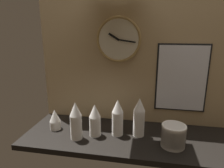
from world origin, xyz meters
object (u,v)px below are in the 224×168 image
cup_stack_center_right (139,117)px  cup_stack_far_left (55,119)px  cup_stack_left (76,121)px  bowl_stack_right (173,135)px  menu_board (181,78)px  cup_stack_center (118,117)px  cup_stack_center_left (95,120)px  wall_clock (118,40)px

cup_stack_center_right → cup_stack_far_left: size_ratio=1.79×
cup_stack_left → bowl_stack_right: size_ratio=1.69×
bowl_stack_right → menu_board: 0.46m
cup_stack_center_right → cup_stack_left: (-0.43, -0.13, -0.01)m
cup_stack_center → bowl_stack_right: bearing=-12.3°
cup_stack_far_left → menu_board: (0.95, 0.25, 0.31)m
cup_stack_center_left → menu_board: (0.62, 0.29, 0.27)m
cup_stack_center → cup_stack_center_right: bearing=6.2°
cup_stack_left → wall_clock: 0.69m
bowl_stack_right → menu_board: (0.07, 0.33, 0.31)m
cup_stack_left → menu_board: 0.86m
cup_stack_center_right → cup_stack_left: size_ratio=1.06×
cup_stack_center → bowl_stack_right: cup_stack_center is taller
cup_stack_far_left → cup_stack_center: bearing=0.5°
cup_stack_left → cup_stack_center: size_ratio=1.00×
cup_stack_left → bowl_stack_right: (0.66, 0.03, -0.06)m
wall_clock → menu_board: (0.49, 0.01, -0.29)m
cup_stack_far_left → cup_stack_left: size_ratio=0.59×
cup_stack_center → menu_board: size_ratio=0.51×
cup_stack_center_right → cup_stack_center_left: bearing=-169.7°
cup_stack_center_left → wall_clock: wall_clock is taller
cup_stack_center_right → wall_clock: size_ratio=0.82×
cup_stack_far_left → cup_stack_left: cup_stack_left is taller
wall_clock → cup_stack_center: bearing=-81.7°
cup_stack_center → bowl_stack_right: 0.40m
cup_stack_center_right → cup_stack_center: (-0.15, -0.02, -0.01)m
bowl_stack_right → wall_clock: 0.80m
cup_stack_center_right → cup_stack_far_left: cup_stack_center_right is taller
cup_stack_center_left → bowl_stack_right: (0.55, -0.04, -0.04)m
cup_stack_far_left → bowl_stack_right: 0.88m
bowl_stack_right → wall_clock: bearing=142.4°
cup_stack_left → wall_clock: wall_clock is taller
cup_stack_center_left → cup_stack_center: size_ratio=0.88×
cup_stack_far_left → bowl_stack_right: size_ratio=1.00×
cup_stack_center_left → cup_stack_left: 0.14m
cup_stack_center_right → bowl_stack_right: 0.26m
cup_stack_far_left → cup_stack_center_right: bearing=1.9°
bowl_stack_right → menu_board: size_ratio=0.30×
cup_stack_center_left → cup_stack_far_left: 0.34m
wall_clock → menu_board: bearing=1.0°
cup_stack_center_left → menu_board: 0.73m
cup_stack_center → menu_board: bearing=28.5°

